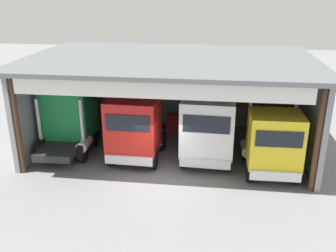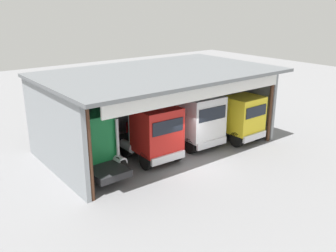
{
  "view_description": "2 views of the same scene",
  "coord_description": "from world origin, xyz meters",
  "px_view_note": "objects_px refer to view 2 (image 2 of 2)",
  "views": [
    {
      "loc": [
        2.36,
        -15.14,
        8.53
      ],
      "look_at": [
        0.0,
        2.82,
        1.72
      ],
      "focal_mm": 40.33,
      "sensor_mm": 36.0,
      "label": 1
    },
    {
      "loc": [
        -13.62,
        -14.74,
        9.15
      ],
      "look_at": [
        0.0,
        2.82,
        1.72
      ],
      "focal_mm": 39.77,
      "sensor_mm": 36.0,
      "label": 2
    }
  ],
  "objects_px": {
    "truck_yellow_center_right_bay": "(239,118)",
    "oil_drum": "(134,127)",
    "truck_green_left_bay": "(89,142)",
    "truck_red_yard_outside": "(154,133)",
    "truck_white_right_bay": "(197,120)",
    "tool_cart": "(134,129)"
  },
  "relations": [
    {
      "from": "truck_green_left_bay",
      "to": "truck_yellow_center_right_bay",
      "type": "relative_size",
      "value": 0.98
    },
    {
      "from": "truck_green_left_bay",
      "to": "truck_red_yard_outside",
      "type": "distance_m",
      "value": 3.87
    },
    {
      "from": "truck_red_yard_outside",
      "to": "tool_cart",
      "type": "bearing_deg",
      "value": -106.56
    },
    {
      "from": "truck_yellow_center_right_bay",
      "to": "oil_drum",
      "type": "xyz_separation_m",
      "value": [
        -4.79,
        5.77,
        -1.21
      ]
    },
    {
      "from": "truck_green_left_bay",
      "to": "truck_white_right_bay",
      "type": "distance_m",
      "value": 7.43
    },
    {
      "from": "truck_yellow_center_right_bay",
      "to": "tool_cart",
      "type": "xyz_separation_m",
      "value": [
        -5.17,
        5.28,
        -1.15
      ]
    },
    {
      "from": "truck_green_left_bay",
      "to": "truck_yellow_center_right_bay",
      "type": "height_order",
      "value": "truck_yellow_center_right_bay"
    },
    {
      "from": "truck_yellow_center_right_bay",
      "to": "oil_drum",
      "type": "bearing_deg",
      "value": -51.29
    },
    {
      "from": "truck_white_right_bay",
      "to": "truck_yellow_center_right_bay",
      "type": "xyz_separation_m",
      "value": [
        3.02,
        -0.96,
        -0.2
      ]
    },
    {
      "from": "truck_white_right_bay",
      "to": "truck_yellow_center_right_bay",
      "type": "height_order",
      "value": "truck_white_right_bay"
    },
    {
      "from": "truck_red_yard_outside",
      "to": "truck_yellow_center_right_bay",
      "type": "bearing_deg",
      "value": 175.38
    },
    {
      "from": "oil_drum",
      "to": "tool_cart",
      "type": "bearing_deg",
      "value": -128.27
    },
    {
      "from": "tool_cart",
      "to": "truck_white_right_bay",
      "type": "bearing_deg",
      "value": -63.6
    },
    {
      "from": "truck_green_left_bay",
      "to": "truck_red_yard_outside",
      "type": "xyz_separation_m",
      "value": [
        3.77,
        -0.86,
        -0.08
      ]
    },
    {
      "from": "oil_drum",
      "to": "tool_cart",
      "type": "height_order",
      "value": "tool_cart"
    },
    {
      "from": "oil_drum",
      "to": "truck_yellow_center_right_bay",
      "type": "bearing_deg",
      "value": -50.34
    },
    {
      "from": "truck_green_left_bay",
      "to": "oil_drum",
      "type": "bearing_deg",
      "value": 34.51
    },
    {
      "from": "truck_yellow_center_right_bay",
      "to": "tool_cart",
      "type": "distance_m",
      "value": 7.48
    },
    {
      "from": "truck_white_right_bay",
      "to": "tool_cart",
      "type": "relative_size",
      "value": 4.73
    },
    {
      "from": "truck_white_right_bay",
      "to": "truck_yellow_center_right_bay",
      "type": "relative_size",
      "value": 1.03
    },
    {
      "from": "truck_yellow_center_right_bay",
      "to": "oil_drum",
      "type": "relative_size",
      "value": 5.14
    },
    {
      "from": "truck_green_left_bay",
      "to": "truck_yellow_center_right_bay",
      "type": "distance_m",
      "value": 10.55
    }
  ]
}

